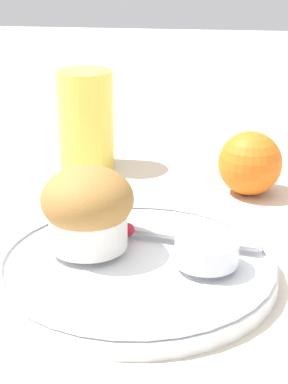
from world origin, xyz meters
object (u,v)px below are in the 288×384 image
at_px(butter_knife, 161,232).
at_px(juice_glass, 86,120).
at_px(orange_fruit, 250,163).
at_px(muffin, 87,208).

distance_m(butter_knife, juice_glass, 0.25).
xyz_separation_m(butter_knife, orange_fruit, (0.08, 0.16, 0.01)).
xyz_separation_m(orange_fruit, juice_glass, (-0.19, 0.06, 0.02)).
distance_m(muffin, juice_glass, 0.26).
bearing_deg(muffin, butter_knife, 28.23).
bearing_deg(butter_knife, orange_fruit, 74.35).
bearing_deg(orange_fruit, juice_glass, 161.92).
height_order(muffin, butter_knife, muffin).
distance_m(orange_fruit, juice_glass, 0.21).
bearing_deg(orange_fruit, butter_knife, -117.15).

